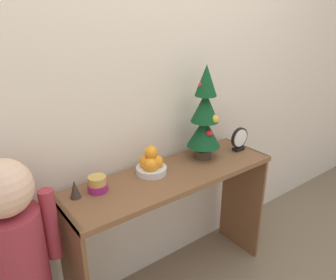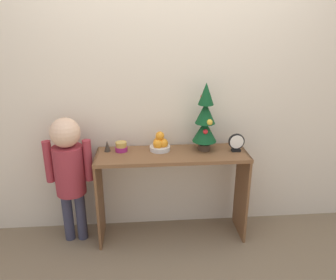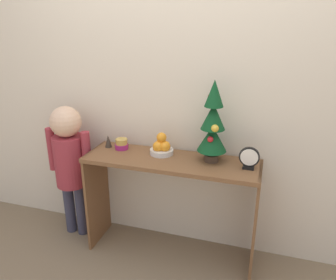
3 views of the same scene
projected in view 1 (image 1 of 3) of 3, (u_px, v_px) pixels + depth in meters
name	position (u px, v px, depth m)	size (l,w,h in m)	color
back_wall	(147.00, 83.00, 1.81)	(7.00, 0.05, 2.50)	beige
console_table	(173.00, 201.00, 1.88)	(1.24, 0.38, 0.79)	brown
mini_tree	(205.00, 116.00, 1.90)	(0.20, 0.20, 0.56)	#4C3828
fruit_bowl	(151.00, 164.00, 1.79)	(0.17, 0.17, 0.16)	silver
singing_bowl	(98.00, 184.00, 1.63)	(0.10, 0.10, 0.08)	#9E2366
desk_clock	(239.00, 139.00, 2.08)	(0.13, 0.04, 0.15)	black
figurine	(75.00, 189.00, 1.56)	(0.05, 0.05, 0.09)	#382D23
child_figure	(15.00, 247.00, 1.39)	(0.38, 0.24, 1.10)	#38384C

